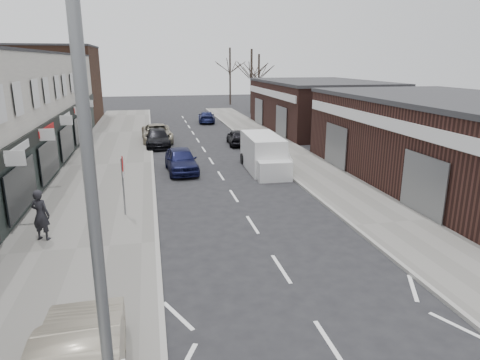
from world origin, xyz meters
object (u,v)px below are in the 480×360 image
white_van (263,154)px  parked_car_left_a (181,160)px  parked_car_right_b (237,137)px  parked_car_left_b (158,138)px  warning_sign (123,168)px  parked_car_left_c (157,133)px  parked_car_right_a (273,158)px  street_lamp (109,219)px  pedestrian (41,215)px  parked_car_right_c (207,117)px

white_van → parked_car_left_a: (-5.00, 0.61, -0.28)m
parked_car_right_b → white_van: bearing=93.0°
parked_car_left_b → parked_car_left_a: bearing=-82.2°
warning_sign → parked_car_left_a: warning_sign is taller
parked_car_right_b → parked_car_left_b: bearing=-1.7°
warning_sign → parked_car_left_c: 18.19m
white_van → parked_car_right_a: bearing=23.6°
street_lamp → warning_sign: street_lamp is taller
parked_car_left_a → parked_car_right_a: size_ratio=1.08×
white_van → warning_sign: bearing=-137.3°
pedestrian → parked_car_right_b: pedestrian is taller
parked_car_right_b → parked_car_right_c: size_ratio=0.88×
pedestrian → parked_car_right_c: bearing=-84.5°
street_lamp → parked_car_right_b: (7.45, 28.09, -3.98)m
parked_car_right_b → parked_car_right_c: (-0.72, 13.38, -0.02)m
street_lamp → parked_car_right_c: 42.20m
parked_car_left_b → parked_car_right_c: 13.95m
parked_car_right_c → parked_car_left_b: bearing=72.3°
parked_car_left_a → parked_car_right_c: (4.40, 21.24, -0.13)m
white_van → pedestrian: (-10.87, -8.94, 0.07)m
white_van → parked_car_right_b: (0.12, 8.47, -0.38)m
parked_car_left_a → parked_car_right_a: 5.71m
street_lamp → pedestrian: 11.79m
parked_car_left_a → parked_car_right_c: parked_car_left_a is taller
parked_car_left_c → parked_car_right_b: size_ratio=1.40×
parked_car_right_b → parked_car_left_c: bearing=-19.8°
parked_car_left_c → parked_car_right_b: (6.32, -2.75, -0.09)m
parked_car_left_b → parked_car_left_c: bearing=89.7°
street_lamp → parked_car_right_c: street_lamp is taller
street_lamp → parked_car_right_a: size_ratio=1.99×
pedestrian → parked_car_right_a: bearing=-117.5°
parked_car_left_c → parked_car_right_a: parked_car_left_c is taller
parked_car_right_c → parked_car_left_c: bearing=68.2°
warning_sign → white_van: 10.55m
parked_car_right_a → parked_car_left_a: bearing=-2.8°
pedestrian → parked_car_right_c: pedestrian is taller
parked_car_left_b → parked_car_right_a: parked_car_left_b is taller
street_lamp → pedestrian: (-3.54, 10.68, -3.53)m
parked_car_left_c → pedestrian: bearing=-105.1°
warning_sign → parked_car_left_b: warning_sign is taller
warning_sign → parked_car_right_c: size_ratio=0.64×
street_lamp → warning_sign: size_ratio=2.96×
parked_car_left_c → parked_car_right_b: bearing=-25.6°
parked_car_right_c → warning_sign: bearing=81.6°
white_van → parked_car_left_c: (-6.20, 11.22, -0.29)m
pedestrian → parked_car_right_c: 32.46m
street_lamp → pedestrian: size_ratio=4.13×
parked_car_left_c → parked_car_right_c: (5.60, 10.63, -0.11)m
parked_car_left_a → parked_car_left_c: bearing=93.5°
parked_car_left_c → white_van: bearing=-63.1°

